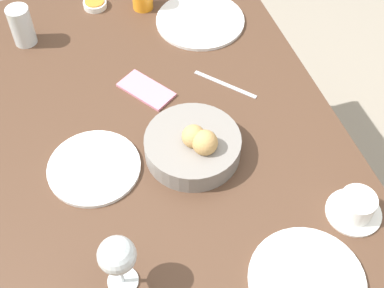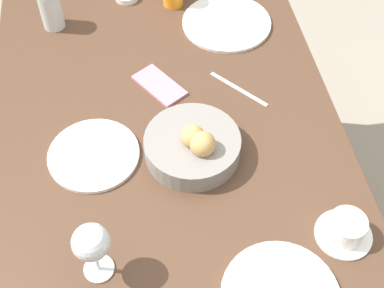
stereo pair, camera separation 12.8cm
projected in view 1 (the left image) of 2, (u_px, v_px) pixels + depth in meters
ground_plane at (178, 286)px, 1.88m from camera, size 10.00×10.00×0.00m
dining_table at (173, 180)px, 1.36m from camera, size 1.51×0.89×0.75m
bread_basket at (193, 144)px, 1.27m from camera, size 0.23×0.23×0.10m
plate_near_left at (307, 280)px, 1.09m from camera, size 0.24×0.24×0.01m
plate_near_right at (200, 20)px, 1.60m from camera, size 0.27×0.27×0.01m
plate_far_center at (94, 168)px, 1.27m from camera, size 0.22×0.22×0.01m
water_tumbler at (22, 26)px, 1.51m from camera, size 0.06×0.06×0.12m
wine_glass at (117, 257)px, 1.01m from camera, size 0.08×0.08×0.16m
coffee_cup at (356, 207)px, 1.17m from camera, size 0.12×0.12×0.06m
jam_bowl_honey at (95, 4)px, 1.64m from camera, size 0.07×0.07×0.02m
knife_silver at (225, 84)px, 1.44m from camera, size 0.15×0.13×0.00m
cell_phone at (147, 90)px, 1.43m from camera, size 0.17×0.14×0.01m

